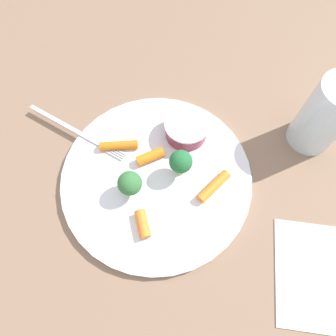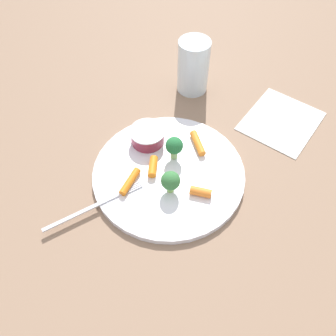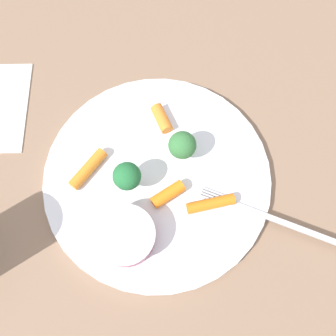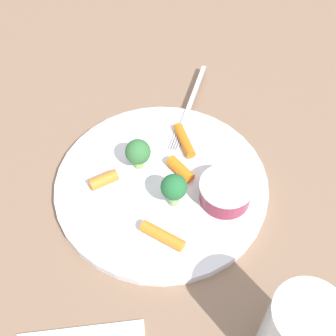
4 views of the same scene
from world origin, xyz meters
The scene contains 10 objects.
ground_plane centered at (0.00, 0.00, 0.00)m, with size 2.40×2.40×0.00m, color #866751.
plate centered at (0.00, 0.00, 0.01)m, with size 0.27×0.27×0.01m, color white.
sauce_cup centered at (0.03, 0.08, 0.03)m, with size 0.07×0.07×0.03m.
broccoli_floret_0 centered at (-0.03, -0.03, 0.04)m, with size 0.03×0.03×0.04m.
broccoli_floret_1 centered at (0.03, 0.01, 0.04)m, with size 0.03×0.03×0.05m.
carrot_stick_0 centered at (-0.01, 0.02, 0.02)m, with size 0.01×0.01×0.04m, color orange.
carrot_stick_1 centered at (0.08, 0.00, 0.02)m, with size 0.01×0.01×0.06m, color orange.
carrot_stick_2 centered at (-0.06, 0.03, 0.02)m, with size 0.01×0.01×0.06m, color orange.
carrot_stick_3 centered at (0.00, -0.07, 0.02)m, with size 0.02×0.02×0.04m, color orange.
fork centered at (-0.14, 0.04, 0.01)m, with size 0.17×0.06×0.00m.
Camera 3 is at (-0.02, 0.15, 0.44)m, focal length 40.34 mm.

